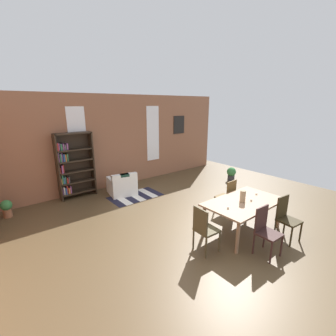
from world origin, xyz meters
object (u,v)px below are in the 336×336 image
at_px(bookshelf_tall, 73,166).
at_px(armchair_white, 122,186).
at_px(dining_chair_near_left, 266,230).
at_px(dining_chair_far_right, 227,196).
at_px(dining_chair_head_left, 204,228).
at_px(vase_on_table, 243,196).
at_px(potted_plant_corner, 231,173).
at_px(dining_chair_near_right, 286,217).
at_px(potted_plant_by_shelf, 7,208).
at_px(dining_table, 244,204).

height_order(bookshelf_tall, armchair_white, bookshelf_tall).
distance_m(dining_chair_near_left, dining_chair_far_right, 1.73).
distance_m(bookshelf_tall, armchair_white, 1.62).
bearing_deg(dining_chair_far_right, dining_chair_head_left, -155.98).
xyz_separation_m(vase_on_table, potted_plant_corner, (2.95, 2.45, -0.58)).
relative_size(dining_chair_head_left, bookshelf_tall, 0.47).
relative_size(vase_on_table, dining_chair_near_right, 0.28).
xyz_separation_m(dining_chair_near_left, bookshelf_tall, (-1.91, 5.24, 0.50)).
relative_size(dining_chair_near_right, potted_plant_corner, 1.86).
relative_size(dining_chair_far_right, potted_plant_by_shelf, 2.05).
distance_m(vase_on_table, potted_plant_by_shelf, 5.87).
relative_size(dining_chair_near_right, dining_chair_far_right, 1.00).
xyz_separation_m(dining_table, vase_on_table, (-0.07, 0.00, 0.21)).
distance_m(vase_on_table, potted_plant_corner, 3.88).
distance_m(dining_table, dining_chair_head_left, 1.30).
bearing_deg(dining_table, armchair_white, 105.56).
relative_size(dining_chair_near_right, potted_plant_by_shelf, 2.05).
bearing_deg(potted_plant_corner, dining_chair_near_right, -127.46).
height_order(dining_chair_near_right, potted_plant_corner, dining_chair_near_right).
height_order(armchair_white, potted_plant_by_shelf, armchair_white).
bearing_deg(vase_on_table, dining_table, -0.00).
bearing_deg(bookshelf_tall, dining_table, -62.66).
relative_size(dining_table, dining_chair_far_right, 1.93).
relative_size(vase_on_table, dining_chair_head_left, 0.28).
distance_m(dining_chair_near_left, armchair_white, 4.59).
bearing_deg(potted_plant_corner, potted_plant_by_shelf, 166.03).
xyz_separation_m(dining_chair_near_right, armchair_white, (-1.47, 4.54, -0.23)).
xyz_separation_m(vase_on_table, dining_chair_far_right, (0.49, 0.76, -0.35)).
distance_m(dining_chair_head_left, dining_chair_far_right, 1.86).
xyz_separation_m(dining_chair_near_right, potted_plant_corner, (2.46, 3.21, -0.23)).
bearing_deg(potted_plant_by_shelf, dining_table, -45.34).
xyz_separation_m(dining_chair_near_left, dining_chair_near_right, (0.83, -0.00, 0.00)).
height_order(dining_chair_near_left, dining_chair_far_right, same).
bearing_deg(vase_on_table, armchair_white, 104.50).
bearing_deg(armchair_white, bookshelf_tall, 150.91).
xyz_separation_m(dining_chair_far_right, potted_plant_corner, (2.46, 1.68, -0.23)).
xyz_separation_m(vase_on_table, bookshelf_tall, (-2.24, 4.48, 0.14)).
bearing_deg(dining_chair_far_right, dining_table, -118.50).
height_order(bookshelf_tall, potted_plant_by_shelf, bookshelf_tall).
bearing_deg(bookshelf_tall, potted_plant_by_shelf, -171.00).
relative_size(dining_chair_head_left, dining_chair_far_right, 1.00).
height_order(dining_chair_near_left, potted_plant_corner, dining_chair_near_left).
relative_size(dining_table, bookshelf_tall, 0.91).
xyz_separation_m(dining_chair_far_right, armchair_white, (-1.47, 3.01, -0.23)).
height_order(vase_on_table, armchair_white, vase_on_table).
relative_size(dining_chair_near_left, bookshelf_tall, 0.47).
relative_size(bookshelf_tall, potted_plant_corner, 3.94).
xyz_separation_m(dining_chair_head_left, potted_plant_corner, (4.16, 2.44, -0.23)).
bearing_deg(bookshelf_tall, armchair_white, -29.09).
xyz_separation_m(vase_on_table, armchair_white, (-0.98, 3.78, -0.59)).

